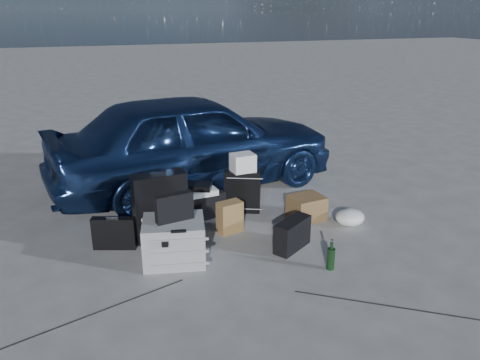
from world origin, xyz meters
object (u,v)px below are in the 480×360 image
pelican_case (174,241)px  duffel_bag (200,206)px  suitcase_left (160,206)px  cardboard_box (306,207)px  briefcase (114,233)px  green_bottle (331,255)px  car (194,141)px  suitcase_right (242,191)px

pelican_case → duffel_bag: (0.49, 0.91, -0.07)m
suitcase_left → cardboard_box: size_ratio=1.93×
pelican_case → suitcase_left: 0.56m
briefcase → suitcase_left: (0.51, 0.08, 0.20)m
green_bottle → car: bearing=104.6°
briefcase → green_bottle: bearing=-10.8°
briefcase → cardboard_box: size_ratio=1.16×
car → green_bottle: (0.68, -2.60, -0.52)m
suitcase_right → green_bottle: suitcase_right is taller
car → pelican_case: (-0.70, -1.94, -0.45)m
car → cardboard_box: size_ratio=10.21×
briefcase → car: bearing=69.7°
cardboard_box → briefcase: bearing=-179.9°
car → briefcase: car is taller
car → pelican_case: size_ratio=6.58×
duffel_bag → briefcase: bearing=-171.3°
suitcase_left → green_bottle: size_ratio=2.48×
suitcase_right → suitcase_left: bearing=-137.0°
duffel_bag → cardboard_box: size_ratio=1.57×
briefcase → suitcase_right: 1.64m
cardboard_box → duffel_bag: bearing=159.0°
suitcase_left → suitcase_right: size_ratio=1.41×
briefcase → green_bottle: briefcase is taller
suitcase_right → green_bottle: (0.34, -1.57, -0.11)m
pelican_case → suitcase_right: size_ratio=1.14×
briefcase → green_bottle: (1.91, -1.11, -0.02)m
car → green_bottle: size_ratio=13.11×
pelican_case → duffel_bag: 1.03m
briefcase → suitcase_right: bearing=35.7°
suitcase_left → duffel_bag: suitcase_left is taller
cardboard_box → green_bottle: size_ratio=1.28×
green_bottle → duffel_bag: bearing=119.4°
suitcase_right → duffel_bag: size_ratio=0.87×
pelican_case → green_bottle: size_ratio=1.99×
suitcase_right → cardboard_box: suitcase_right is taller
car → pelican_case: 2.11m
pelican_case → green_bottle: bearing=-13.5°
suitcase_right → green_bottle: 1.61m
car → suitcase_right: (0.34, -1.03, -0.40)m
suitcase_left → suitcase_right: suitcase_left is taller
suitcase_left → green_bottle: suitcase_left is taller
cardboard_box → green_bottle: green_bottle is taller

